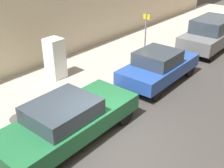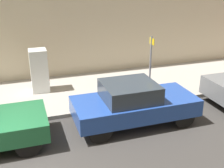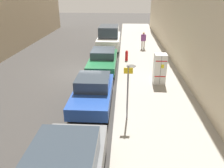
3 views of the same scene
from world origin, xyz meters
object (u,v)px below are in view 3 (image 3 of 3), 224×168
object	(u,v)px
parked_van_white	(109,38)
pedestrian_walking_far	(143,40)
street_sign_post	(128,90)
discarded_refrigerator	(160,69)
parked_hatchback_blue	(93,91)
fire_hydrant	(127,55)
parked_sedan_green	(103,60)

from	to	relation	value
parked_van_white	pedestrian_walking_far	bearing A→B (deg)	171.06
street_sign_post	pedestrian_walking_far	world-z (taller)	street_sign_post
discarded_refrigerator	street_sign_post	distance (m)	4.51
discarded_refrigerator	pedestrian_walking_far	distance (m)	7.94
street_sign_post	pedestrian_walking_far	distance (m)	12.10
pedestrian_walking_far	parked_hatchback_blue	world-z (taller)	pedestrian_walking_far
parked_van_white	fire_hydrant	bearing A→B (deg)	111.88
street_sign_post	parked_sedan_green	bearing A→B (deg)	-76.01
fire_hydrant	parked_van_white	size ratio (longest dim) A/B	0.16
discarded_refrigerator	street_sign_post	size ratio (longest dim) A/B	0.73
discarded_refrigerator	street_sign_post	bearing A→B (deg)	64.86
fire_hydrant	parked_hatchback_blue	world-z (taller)	parked_hatchback_blue
fire_hydrant	parked_van_white	xyz separation A→B (m)	(1.65, -4.11, 0.51)
street_sign_post	fire_hydrant	world-z (taller)	street_sign_post
street_sign_post	parked_van_white	size ratio (longest dim) A/B	0.49
parked_sedan_green	parked_hatchback_blue	world-z (taller)	parked_hatchback_blue
parked_sedan_green	parked_hatchback_blue	bearing A→B (deg)	90.00
parked_hatchback_blue	pedestrian_walking_far	bearing A→B (deg)	-106.70
fire_hydrant	pedestrian_walking_far	xyz separation A→B (m)	(-1.53, -3.61, 0.47)
discarded_refrigerator	parked_sedan_green	xyz separation A→B (m)	(3.54, -2.52, -0.29)
fire_hydrant	pedestrian_walking_far	world-z (taller)	pedestrian_walking_far
fire_hydrant	pedestrian_walking_far	distance (m)	3.95
discarded_refrigerator	parked_hatchback_blue	distance (m)	4.46
pedestrian_walking_far	parked_sedan_green	bearing A→B (deg)	-176.52
street_sign_post	parked_hatchback_blue	distance (m)	2.26
parked_van_white	parked_hatchback_blue	size ratio (longest dim) A/B	1.21
parked_van_white	parked_sedan_green	bearing A→B (deg)	90.00
street_sign_post	parked_sedan_green	world-z (taller)	street_sign_post
parked_sedan_green	parked_van_white	bearing A→B (deg)	-90.00
discarded_refrigerator	pedestrian_walking_far	bearing A→B (deg)	-87.42
discarded_refrigerator	fire_hydrant	xyz separation A→B (m)	(1.89, -4.32, -0.47)
pedestrian_walking_far	parked_hatchback_blue	size ratio (longest dim) A/B	0.38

